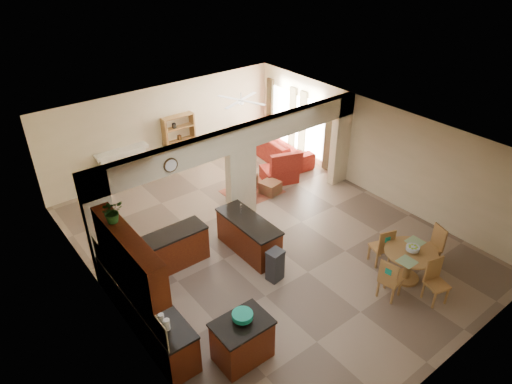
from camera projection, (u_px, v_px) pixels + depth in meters
floor at (265, 239)px, 11.73m from camera, size 10.00×10.00×0.00m
ceiling at (266, 140)px, 10.29m from camera, size 10.00×10.00×0.00m
wall_back at (166, 128)px, 14.39m from camera, size 8.00×0.00×8.00m
wall_front at (453, 315)px, 7.63m from camera, size 8.00×0.00×8.00m
wall_left at (107, 258)px, 8.90m from camera, size 0.00×10.00×10.00m
wall_right at (373, 149)px, 13.12m from camera, size 0.00×10.00×10.00m
partition_left_pier at (102, 229)px, 9.74m from camera, size 0.60×0.25×2.80m
partition_center_pier at (241, 187)px, 11.84m from camera, size 0.80×0.25×2.20m
partition_right_pier at (340, 140)px, 13.64m from camera, size 0.60×0.25×2.80m
partition_header at (240, 138)px, 11.12m from camera, size 8.00×0.25×0.60m
kitchen_counter at (152, 285)px, 9.61m from camera, size 2.52×3.29×1.48m
upper_cabinets at (129, 254)px, 8.19m from camera, size 0.35×2.40×0.90m
peninsula at (249, 236)px, 11.11m from camera, size 0.70×1.85×0.91m
wall_clock at (171, 165)px, 9.99m from camera, size 0.34×0.03×0.34m
rug at (252, 191)px, 13.78m from camera, size 1.60×1.30×0.01m
fireplace at (124, 167)px, 13.84m from camera, size 1.60×0.35×1.20m
shelving_unit at (180, 142)px, 14.71m from camera, size 1.00×0.32×1.80m
window_a at (316, 130)px, 14.76m from camera, size 0.02×0.90×1.90m
window_b at (282, 115)px, 15.91m from camera, size 0.02×0.90×1.90m
glazed_door at (298, 126)px, 15.41m from camera, size 0.02×0.70×2.10m
drape_a_left at (328, 137)px, 14.33m from camera, size 0.10×0.28×2.30m
drape_a_right at (302, 125)px, 15.14m from camera, size 0.10×0.28×2.30m
drape_b_left at (292, 120)px, 15.48m from camera, size 0.10×0.28×2.30m
drape_b_right at (270, 110)px, 16.29m from camera, size 0.10×0.28×2.30m
ceiling_fan at (241, 100)px, 13.23m from camera, size 1.00×1.00×0.10m
kitchen_island at (242, 340)px, 8.36m from camera, size 1.04×0.75×0.90m
teal_bowl at (243, 317)px, 8.13m from camera, size 0.38×0.38×0.18m
trash_can at (275, 266)px, 10.28m from camera, size 0.38×0.33×0.72m
dining_table at (409, 261)px, 10.19m from camera, size 1.15×1.15×0.79m
fruit_bowl at (413, 249)px, 10.01m from camera, size 0.29×0.29×0.16m
sofa at (277, 146)px, 15.57m from camera, size 2.96×1.43×0.83m
chaise at (279, 174)px, 14.31m from camera, size 1.24×1.13×0.41m
armchair at (242, 186)px, 13.42m from camera, size 0.98×0.99×0.67m
ottoman at (270, 187)px, 13.63m from camera, size 0.60×0.60×0.37m
plant at (112, 211)px, 8.17m from camera, size 0.42×0.37×0.44m
chair_north at (383, 246)px, 10.61m from camera, size 0.53×0.53×1.02m
chair_east at (434, 244)px, 10.65m from camera, size 0.53×0.53×1.02m
chair_south at (435, 278)px, 9.65m from camera, size 0.51×0.51×1.02m
chair_west at (389, 278)px, 9.65m from camera, size 0.49×0.49×1.02m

